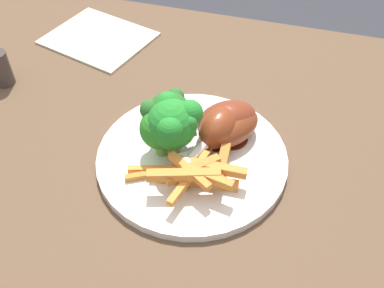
{
  "coord_description": "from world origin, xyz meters",
  "views": [
    {
      "loc": [
        0.18,
        -0.32,
        1.14
      ],
      "look_at": [
        0.07,
        0.06,
        0.73
      ],
      "focal_mm": 41.81,
      "sensor_mm": 36.0,
      "label": 1
    }
  ],
  "objects_px": {
    "chicken_drumstick_extra": "(224,121)",
    "pepper_shaker": "(1,68)",
    "carrot_fries_pile": "(195,171)",
    "chicken_drumstick_far": "(217,130)",
    "broccoli_floret_middle": "(169,114)",
    "dinner_plate": "(192,158)",
    "broccoli_floret_back": "(173,123)",
    "chicken_drumstick_near": "(229,129)",
    "dining_table": "(133,222)",
    "broccoli_floret_front": "(163,130)"
  },
  "relations": [
    {
      "from": "dinner_plate",
      "to": "chicken_drumstick_extra",
      "type": "relative_size",
      "value": 2.03
    },
    {
      "from": "dining_table",
      "to": "carrot_fries_pile",
      "type": "bearing_deg",
      "value": 12.8
    },
    {
      "from": "chicken_drumstick_near",
      "to": "pepper_shaker",
      "type": "xyz_separation_m",
      "value": [
        -0.37,
        0.04,
        -0.0
      ]
    },
    {
      "from": "dining_table",
      "to": "pepper_shaker",
      "type": "bearing_deg",
      "value": 152.29
    },
    {
      "from": "broccoli_floret_back",
      "to": "chicken_drumstick_near",
      "type": "height_order",
      "value": "broccoli_floret_back"
    },
    {
      "from": "broccoli_floret_back",
      "to": "chicken_drumstick_extra",
      "type": "distance_m",
      "value": 0.08
    },
    {
      "from": "broccoli_floret_back",
      "to": "chicken_drumstick_near",
      "type": "xyz_separation_m",
      "value": [
        0.06,
        0.04,
        -0.03
      ]
    },
    {
      "from": "chicken_drumstick_near",
      "to": "chicken_drumstick_far",
      "type": "bearing_deg",
      "value": -140.39
    },
    {
      "from": "broccoli_floret_back",
      "to": "chicken_drumstick_far",
      "type": "bearing_deg",
      "value": 33.26
    },
    {
      "from": "broccoli_floret_front",
      "to": "chicken_drumstick_far",
      "type": "xyz_separation_m",
      "value": [
        0.06,
        0.04,
        -0.02
      ]
    },
    {
      "from": "pepper_shaker",
      "to": "broccoli_floret_back",
      "type": "bearing_deg",
      "value": -14.67
    },
    {
      "from": "dining_table",
      "to": "dinner_plate",
      "type": "bearing_deg",
      "value": 40.98
    },
    {
      "from": "chicken_drumstick_extra",
      "to": "pepper_shaker",
      "type": "height_order",
      "value": "chicken_drumstick_extra"
    },
    {
      "from": "carrot_fries_pile",
      "to": "chicken_drumstick_extra",
      "type": "bearing_deg",
      "value": 80.72
    },
    {
      "from": "chicken_drumstick_far",
      "to": "pepper_shaker",
      "type": "height_order",
      "value": "chicken_drumstick_far"
    },
    {
      "from": "broccoli_floret_middle",
      "to": "chicken_drumstick_far",
      "type": "distance_m",
      "value": 0.07
    },
    {
      "from": "broccoli_floret_middle",
      "to": "chicken_drumstick_far",
      "type": "xyz_separation_m",
      "value": [
        0.06,
        0.01,
        -0.02
      ]
    },
    {
      "from": "carrot_fries_pile",
      "to": "chicken_drumstick_near",
      "type": "distance_m",
      "value": 0.08
    },
    {
      "from": "broccoli_floret_front",
      "to": "chicken_drumstick_near",
      "type": "distance_m",
      "value": 0.09
    },
    {
      "from": "chicken_drumstick_near",
      "to": "broccoli_floret_back",
      "type": "bearing_deg",
      "value": -145.33
    },
    {
      "from": "carrot_fries_pile",
      "to": "chicken_drumstick_extra",
      "type": "relative_size",
      "value": 1.2
    },
    {
      "from": "broccoli_floret_middle",
      "to": "carrot_fries_pile",
      "type": "xyz_separation_m",
      "value": [
        0.05,
        -0.05,
        -0.03
      ]
    },
    {
      "from": "chicken_drumstick_near",
      "to": "pepper_shaker",
      "type": "distance_m",
      "value": 0.37
    },
    {
      "from": "dinner_plate",
      "to": "carrot_fries_pile",
      "type": "relative_size",
      "value": 1.69
    },
    {
      "from": "carrot_fries_pile",
      "to": "broccoli_floret_front",
      "type": "bearing_deg",
      "value": 146.94
    },
    {
      "from": "chicken_drumstick_near",
      "to": "chicken_drumstick_far",
      "type": "xyz_separation_m",
      "value": [
        -0.01,
        -0.01,
        0.0
      ]
    },
    {
      "from": "broccoli_floret_middle",
      "to": "chicken_drumstick_extra",
      "type": "relative_size",
      "value": 0.65
    },
    {
      "from": "pepper_shaker",
      "to": "carrot_fries_pile",
      "type": "bearing_deg",
      "value": -18.88
    },
    {
      "from": "broccoli_floret_front",
      "to": "chicken_drumstick_extra",
      "type": "bearing_deg",
      "value": 40.62
    },
    {
      "from": "broccoli_floret_front",
      "to": "chicken_drumstick_extra",
      "type": "relative_size",
      "value": 0.56
    },
    {
      "from": "broccoli_floret_front",
      "to": "pepper_shaker",
      "type": "xyz_separation_m",
      "value": [
        -0.29,
        0.08,
        -0.03
      ]
    },
    {
      "from": "broccoli_floret_front",
      "to": "carrot_fries_pile",
      "type": "height_order",
      "value": "broccoli_floret_front"
    },
    {
      "from": "broccoli_floret_back",
      "to": "chicken_drumstick_extra",
      "type": "relative_size",
      "value": 0.67
    },
    {
      "from": "broccoli_floret_middle",
      "to": "chicken_drumstick_near",
      "type": "height_order",
      "value": "broccoli_floret_middle"
    },
    {
      "from": "carrot_fries_pile",
      "to": "chicken_drumstick_near",
      "type": "height_order",
      "value": "chicken_drumstick_near"
    },
    {
      "from": "dining_table",
      "to": "chicken_drumstick_near",
      "type": "bearing_deg",
      "value": 42.92
    },
    {
      "from": "dinner_plate",
      "to": "chicken_drumstick_near",
      "type": "height_order",
      "value": "chicken_drumstick_near"
    },
    {
      "from": "broccoli_floret_front",
      "to": "chicken_drumstick_near",
      "type": "relative_size",
      "value": 0.52
    },
    {
      "from": "broccoli_floret_back",
      "to": "carrot_fries_pile",
      "type": "relative_size",
      "value": 0.56
    },
    {
      "from": "chicken_drumstick_near",
      "to": "chicken_drumstick_far",
      "type": "distance_m",
      "value": 0.02
    },
    {
      "from": "dining_table",
      "to": "pepper_shaker",
      "type": "xyz_separation_m",
      "value": [
        -0.26,
        0.14,
        0.11
      ]
    },
    {
      "from": "dinner_plate",
      "to": "broccoli_floret_back",
      "type": "relative_size",
      "value": 3.01
    },
    {
      "from": "carrot_fries_pile",
      "to": "chicken_drumstick_far",
      "type": "height_order",
      "value": "chicken_drumstick_far"
    },
    {
      "from": "broccoli_floret_middle",
      "to": "chicken_drumstick_near",
      "type": "xyz_separation_m",
      "value": [
        0.07,
        0.03,
        -0.03
      ]
    },
    {
      "from": "broccoli_floret_front",
      "to": "broccoli_floret_middle",
      "type": "bearing_deg",
      "value": 86.33
    },
    {
      "from": "broccoli_floret_middle",
      "to": "chicken_drumstick_extra",
      "type": "height_order",
      "value": "broccoli_floret_middle"
    },
    {
      "from": "broccoli_floret_back",
      "to": "dining_table",
      "type": "bearing_deg",
      "value": -128.5
    },
    {
      "from": "broccoli_floret_back",
      "to": "carrot_fries_pile",
      "type": "xyz_separation_m",
      "value": [
        0.04,
        -0.04,
        -0.04
      ]
    },
    {
      "from": "dinner_plate",
      "to": "broccoli_floret_middle",
      "type": "relative_size",
      "value": 3.14
    },
    {
      "from": "broccoli_floret_front",
      "to": "chicken_drumstick_extra",
      "type": "xyz_separation_m",
      "value": [
        0.06,
        0.06,
        -0.02
      ]
    }
  ]
}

